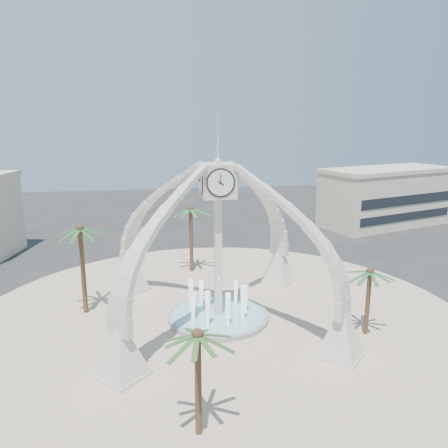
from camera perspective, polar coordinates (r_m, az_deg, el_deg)
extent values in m
plane|color=#282828|center=(35.49, -0.74, -12.28)|extent=(140.00, 140.00, 0.00)
cylinder|color=beige|center=(35.47, -0.74, -12.24)|extent=(40.00, 40.00, 0.06)
cube|color=silver|center=(33.67, -0.77, -4.73)|extent=(0.55, 0.55, 9.80)
cube|color=silver|center=(32.30, -0.80, 5.70)|extent=(2.50, 2.50, 2.50)
cone|color=silver|center=(32.04, -0.82, 11.47)|extent=(0.20, 0.20, 4.00)
cylinder|color=white|center=(31.04, -0.43, 5.39)|extent=(1.84, 0.04, 1.84)
pyramid|color=silver|center=(42.79, 7.17, -5.52)|extent=(3.80, 3.80, 3.20)
pyramid|color=silver|center=(41.10, -12.19, -6.52)|extent=(3.80, 3.80, 3.20)
pyramid|color=silver|center=(28.19, -13.27, -16.19)|extent=(3.80, 3.80, 3.20)
pyramid|color=silver|center=(30.60, 15.06, -13.82)|extent=(3.80, 3.80, 3.20)
cylinder|color=gray|center=(35.40, -0.75, -11.99)|extent=(8.00, 8.00, 0.40)
cylinder|color=#8FC5D5|center=(35.31, -0.75, -11.67)|extent=(7.40, 7.40, 0.04)
cone|color=white|center=(34.66, -0.75, -9.27)|extent=(0.60, 0.60, 3.20)
cube|color=#C3B798|center=(70.06, 20.37, 3.14)|extent=(21.49, 13.79, 8.00)
cube|color=#C3B798|center=(69.50, 20.65, 6.63)|extent=(21.87, 14.17, 0.60)
cylinder|color=brown|center=(33.76, 18.26, -9.70)|extent=(0.33, 0.33, 5.02)
cylinder|color=brown|center=(36.91, -17.94, -5.83)|extent=(0.39, 0.39, 7.28)
cylinder|color=brown|center=(45.02, -4.30, -2.11)|extent=(0.39, 0.39, 6.80)
cylinder|color=brown|center=(22.70, -3.39, -20.19)|extent=(0.35, 0.35, 5.58)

